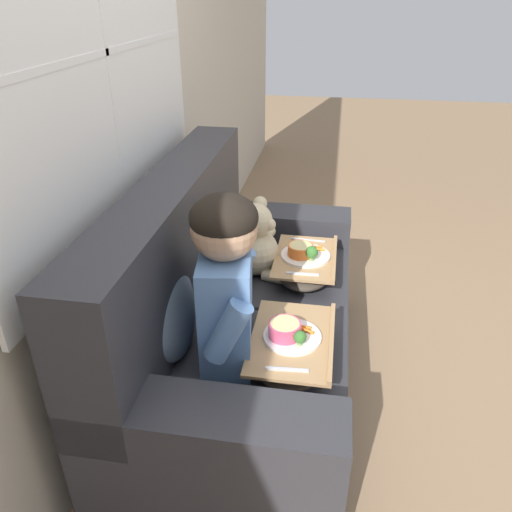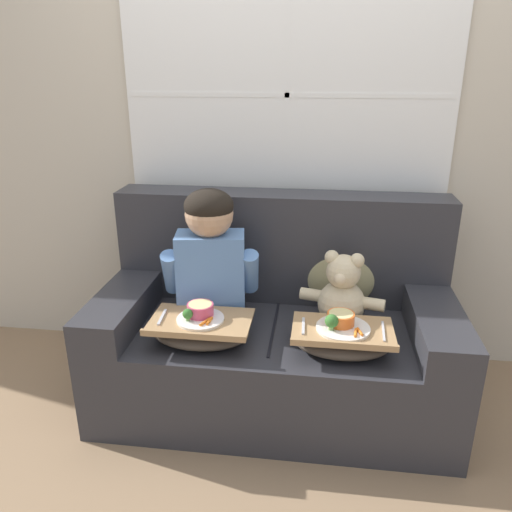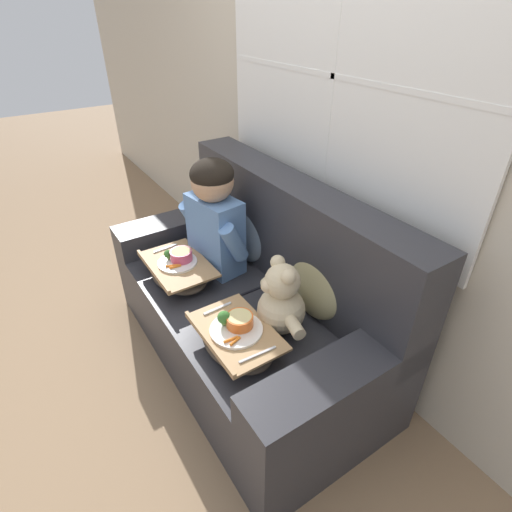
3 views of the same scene
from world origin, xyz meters
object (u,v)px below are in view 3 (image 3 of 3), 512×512
child_figure (214,212)px  teddy_bear (280,302)px  couch (254,303)px  throw_pillow_behind_teddy (318,281)px  throw_pillow_behind_child (248,228)px  lap_tray_teddy (236,338)px  lap_tray_child (179,270)px

child_figure → teddy_bear: child_figure is taller
couch → throw_pillow_behind_teddy: couch is taller
throw_pillow_behind_child → lap_tray_teddy: size_ratio=0.97×
throw_pillow_behind_teddy → throw_pillow_behind_child: bearing=180.0°
lap_tray_child → teddy_bear: bearing=20.6°
couch → lap_tray_teddy: couch is taller
throw_pillow_behind_child → lap_tray_teddy: throw_pillow_behind_child is taller
couch → throw_pillow_behind_teddy: size_ratio=4.35×
child_figure → lap_tray_teddy: size_ratio=1.49×
throw_pillow_behind_child → child_figure: size_ratio=0.65×
couch → lap_tray_child: bearing=-137.1°
teddy_bear → lap_tray_child: bearing=-159.4°
lap_tray_child → child_figure: bearing=89.8°
lap_tray_teddy → child_figure: bearing=159.0°
couch → lap_tray_child: couch is taller
couch → child_figure: size_ratio=2.62×
couch → throw_pillow_behind_teddy: bearing=27.4°
throw_pillow_behind_teddy → lap_tray_child: (-0.62, -0.45, -0.13)m
couch → child_figure: 0.54m
couch → throw_pillow_behind_child: bearing=152.6°
throw_pillow_behind_child → teddy_bear: throw_pillow_behind_child is taller
throw_pillow_behind_teddy → lap_tray_child: 0.78m
throw_pillow_behind_child → child_figure: bearing=-90.0°
throw_pillow_behind_child → teddy_bear: size_ratio=1.04×
teddy_bear → lap_tray_teddy: (-0.00, -0.23, -0.09)m
throw_pillow_behind_teddy → teddy_bear: (-0.00, -0.22, -0.03)m
throw_pillow_behind_teddy → child_figure: child_figure is taller
throw_pillow_behind_child → throw_pillow_behind_teddy: bearing=-0.0°
couch → child_figure: child_figure is taller
child_figure → lap_tray_child: child_figure is taller
couch → lap_tray_teddy: bearing=-43.1°
teddy_bear → lap_tray_child: (-0.62, -0.23, -0.10)m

